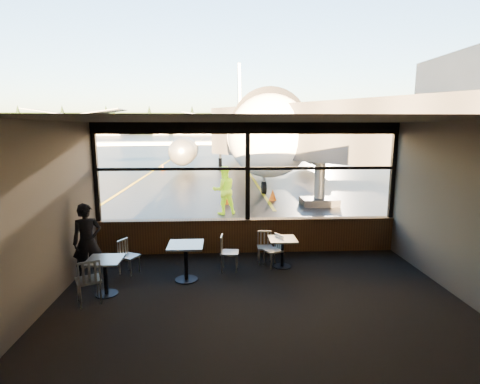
{
  "coord_description": "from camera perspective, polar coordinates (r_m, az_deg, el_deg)",
  "views": [
    {
      "loc": [
        -0.74,
        -9.82,
        3.36
      ],
      "look_at": [
        -0.15,
        1.0,
        1.5
      ],
      "focal_mm": 28.0,
      "sensor_mm": 36.0,
      "label": 1
    }
  ],
  "objects": [
    {
      "name": "jet_bridge",
      "position": [
        15.94,
        12.74,
        6.46
      ],
      "size": [
        9.43,
        11.52,
        5.03
      ],
      "primitive_type": null,
      "color": "#2C2C2F",
      "rests_on": "ground_plane"
    },
    {
      "name": "chair_left_s",
      "position": [
        7.94,
        -22.09,
        -12.39
      ],
      "size": [
        0.68,
        0.68,
        0.93
      ],
      "primitive_type": null,
      "rotation": [
        0.0,
        0.0,
        0.47
      ],
      "color": "#B3AEA2",
      "rests_on": "carpet_floor"
    },
    {
      "name": "ground_plane",
      "position": [
        129.86,
        -2.85,
        8.24
      ],
      "size": [
        520.0,
        520.0,
        0.0
      ],
      "primitive_type": "plane",
      "color": "black",
      "rests_on": "ground"
    },
    {
      "name": "carpet_floor",
      "position": [
        7.63,
        2.87,
        -16.3
      ],
      "size": [
        8.0,
        6.0,
        0.01
      ],
      "primitive_type": "cube",
      "color": "black",
      "rests_on": "ground"
    },
    {
      "name": "ceiling",
      "position": [
        6.86,
        3.12,
        10.9
      ],
      "size": [
        8.0,
        6.0,
        0.04
      ],
      "primitive_type": "cube",
      "color": "#38332D",
      "rests_on": "ground"
    },
    {
      "name": "cone_nose",
      "position": [
        16.72,
        -2.16,
        -1.03
      ],
      "size": [
        0.34,
        0.34,
        0.47
      ],
      "primitive_type": "cone",
      "color": "#E83E07",
      "rests_on": "ground_plane"
    },
    {
      "name": "ground_crew",
      "position": [
        14.7,
        -2.47,
        0.29
      ],
      "size": [
        1.08,
        0.93,
        1.89
      ],
      "primitive_type": "imported",
      "rotation": [
        0.0,
        0.0,
        3.4
      ],
      "color": "#BFF219",
      "rests_on": "ground_plane"
    },
    {
      "name": "wall_left",
      "position": [
        7.73,
        -28.06,
        -3.45
      ],
      "size": [
        0.04,
        6.0,
        3.5
      ],
      "primitive_type": "cube",
      "color": "#4A433B",
      "rests_on": "ground"
    },
    {
      "name": "hangar_right",
      "position": [
        197.41,
        15.01,
        10.17
      ],
      "size": [
        50.0,
        20.0,
        12.0
      ],
      "primitive_type": null,
      "color": "silver",
      "rests_on": "ground_plane"
    },
    {
      "name": "fuel_tank_a",
      "position": [
        194.04,
        -11.99,
        9.42
      ],
      "size": [
        8.0,
        8.0,
        6.0
      ],
      "primitive_type": "cylinder",
      "color": "silver",
      "rests_on": "ground_plane"
    },
    {
      "name": "mullion_centre",
      "position": [
        9.91,
        1.17,
        3.02
      ],
      "size": [
        0.12,
        0.12,
        2.6
      ],
      "primitive_type": "cube",
      "color": "black",
      "rests_on": "ground"
    },
    {
      "name": "window_header",
      "position": [
        9.85,
        1.19,
        9.68
      ],
      "size": [
        8.0,
        0.18,
        0.3
      ],
      "primitive_type": "cube",
      "color": "black",
      "rests_on": "ground"
    },
    {
      "name": "cafe_table_mid",
      "position": [
        8.51,
        -8.23,
        -10.57
      ],
      "size": [
        0.76,
        0.76,
        0.84
      ],
      "primitive_type": null,
      "color": "#A7A099",
      "rests_on": "carpet_floor"
    },
    {
      "name": "chair_near_n",
      "position": [
        9.49,
        3.83,
        -8.46
      ],
      "size": [
        0.44,
        0.44,
        0.8
      ],
      "primitive_type": null,
      "rotation": [
        0.0,
        0.0,
        3.13
      ],
      "color": "#BBB6A9",
      "rests_on": "carpet_floor"
    },
    {
      "name": "cafe_table_near",
      "position": [
        9.27,
        6.47,
        -9.2
      ],
      "size": [
        0.66,
        0.66,
        0.72
      ],
      "primitive_type": null,
      "color": "gray",
      "rests_on": "carpet_floor"
    },
    {
      "name": "airliner",
      "position": [
        31.25,
        1.22,
        13.65
      ],
      "size": [
        30.15,
        36.11,
        10.99
      ],
      "primitive_type": null,
      "rotation": [
        0.0,
        0.0,
        -0.01
      ],
      "color": "white",
      "rests_on": "ground_plane"
    },
    {
      "name": "mullion_left",
      "position": [
        10.39,
        -21.13,
        2.68
      ],
      "size": [
        0.12,
        0.12,
        2.6
      ],
      "primitive_type": "cube",
      "color": "black",
      "rests_on": "ground"
    },
    {
      "name": "fuel_tank_c",
      "position": [
        192.04,
        -6.0,
        9.57
      ],
      "size": [
        8.0,
        8.0,
        6.0
      ],
      "primitive_type": "cylinder",
      "color": "silver",
      "rests_on": "ground_plane"
    },
    {
      "name": "cone_wing",
      "position": [
        30.88,
        -11.74,
        3.72
      ],
      "size": [
        0.34,
        0.34,
        0.47
      ],
      "primitive_type": "cone",
      "color": "orange",
      "rests_on": "ground_plane"
    },
    {
      "name": "mullion_right",
      "position": [
        10.94,
        22.29,
        2.93
      ],
      "size": [
        0.12,
        0.12,
        2.6
      ],
      "primitive_type": "cube",
      "color": "black",
      "rests_on": "ground"
    },
    {
      "name": "fuel_tank_b",
      "position": [
        192.78,
        -9.01,
        9.51
      ],
      "size": [
        8.0,
        8.0,
        6.0
      ],
      "primitive_type": "cylinder",
      "color": "silver",
      "rests_on": "ground_plane"
    },
    {
      "name": "hangar_left",
      "position": [
        202.07,
        -23.54,
        9.54
      ],
      "size": [
        45.0,
        18.0,
        11.0
      ],
      "primitive_type": null,
      "color": "silver",
      "rests_on": "ground_plane"
    },
    {
      "name": "wall_right",
      "position": [
        8.46,
        31.07,
        -2.64
      ],
      "size": [
        0.04,
        6.0,
        3.5
      ],
      "primitive_type": "cube",
      "color": "#4A433B",
      "rests_on": "ground"
    },
    {
      "name": "window_transom",
      "position": [
        9.9,
        1.17,
        3.6
      ],
      "size": [
        8.0,
        0.1,
        0.08
      ],
      "primitive_type": "cube",
      "color": "black",
      "rests_on": "ground"
    },
    {
      "name": "passenger",
      "position": [
        9.06,
        -22.25,
        -7.02
      ],
      "size": [
        0.75,
        0.66,
        1.72
      ],
      "primitive_type": "imported",
      "rotation": [
        0.0,
        0.0,
        0.49
      ],
      "color": "black",
      "rests_on": "carpet_floor"
    },
    {
      "name": "chair_near_w",
      "position": [
        8.99,
        -1.6,
        -9.26
      ],
      "size": [
        0.52,
        0.52,
        0.87
      ],
      "primitive_type": null,
      "rotation": [
        0.0,
        0.0,
        -1.68
      ],
      "color": "#A9A598",
      "rests_on": "carpet_floor"
    },
    {
      "name": "treeline",
      "position": [
        219.83,
        -3.01,
        10.41
      ],
      "size": [
        360.0,
        3.0,
        12.0
      ],
      "primitive_type": "cube",
      "color": "black",
      "rests_on": "ground_plane"
    },
    {
      "name": "wall_back",
      "position": [
        4.21,
        7.44,
        -12.82
      ],
      "size": [
        8.0,
        0.04,
        3.5
      ],
      "primitive_type": "cube",
      "color": "#4A433B",
      "rests_on": "ground"
    },
    {
      "name": "cone_extra",
      "position": [
        17.59,
        5.0,
        -0.45
      ],
      "size": [
        0.38,
        0.38,
        0.52
      ],
      "primitive_type": "cone",
      "color": "red",
      "rests_on": "ground_plane"
    },
    {
      "name": "chair_near_e",
      "position": [
        9.27,
        5.05,
        -8.91
      ],
      "size": [
        0.59,
        0.59,
        0.8
      ],
      "primitive_type": null,
      "rotation": [
        0.0,
        0.0,
        2.03
      ],
      "color": "beige",
      "rests_on": "carpet_floor"
    },
    {
      "name": "cafe_table_left",
      "position": [
        8.23,
        -19.79,
        -12.1
      ],
      "size": [
        0.69,
        0.69,
        0.76
      ],
      "primitive_type": null,
      "color": "gray",
      "rests_on": "carpet_floor"
    },
    {
      "name": "hangar_mid",
      "position": [
        194.83,
        -2.98,
        10.2
      ],
      "size": [
        38.0,
        15.0,
        10.0
      ],
      "primitive_type": null,
      "color": "silver",
      "rests_on": "ground_plane"
    },
    {
      "name": "chair_mid_w",
      "position": [
        9.19,
        -16.54,
        -9.42
      ],
      "size": [
        0.59,
        0.59,
        0.81
      ],
      "primitive_type": null,
      "rotation": [
        0.0,
        0.0,
        -2.03
      ],
      "color": "beige",
      "rests_on": "carpet_floor"
    },
    {
      "name": "window_sill",
      "position": [
        10.27,
        1.13,
        -6.73
      ],
      "size": [
        8.0,
        0.28,
        0.9
      ],
      "primitive_type": "cube",
      "color": "#4F3017",
      "rests_on": "ground"
    }
  ]
}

